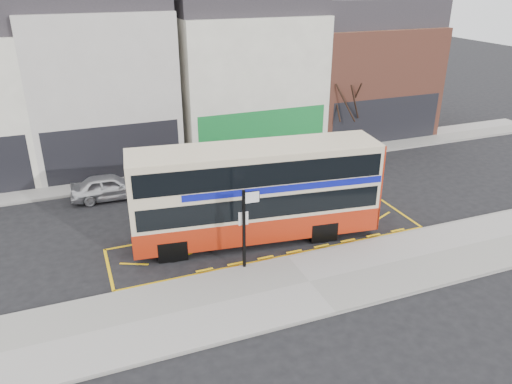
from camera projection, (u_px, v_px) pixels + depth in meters
name	position (u px, v px, depth m)	size (l,w,h in m)	color
ground	(284.00, 255.00, 20.95)	(120.00, 120.00, 0.00)	black
pavement	(309.00, 283.00, 18.96)	(40.00, 4.00, 0.15)	#9B9893
kerb	(288.00, 258.00, 20.60)	(40.00, 0.15, 0.15)	gray
far_pavement	(210.00, 166.00, 30.28)	(50.00, 3.00, 0.15)	#9B9893
road_markings	(270.00, 238.00, 22.31)	(14.00, 3.40, 0.01)	yellow
terrace_left	(99.00, 74.00, 29.72)	(8.00, 8.01, 11.80)	beige
terrace_green_shop	(241.00, 68.00, 32.81)	(9.00, 8.01, 11.30)	white
terrace_right	(358.00, 67.00, 36.00)	(9.00, 8.01, 10.30)	brown
double_decker_bus	(256.00, 192.00, 21.45)	(10.90, 3.76, 4.27)	beige
bus_stop_post	(245.00, 222.00, 19.13)	(0.82, 0.17, 3.31)	black
car_silver	(110.00, 187.00, 25.93)	(1.57, 3.90, 1.33)	silver
car_grey	(212.00, 172.00, 27.73)	(1.48, 4.26, 1.40)	#484A51
car_white	(344.00, 155.00, 30.32)	(1.92, 4.72, 1.37)	white
street_tree_right	(346.00, 91.00, 31.91)	(2.65, 2.65, 5.73)	black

